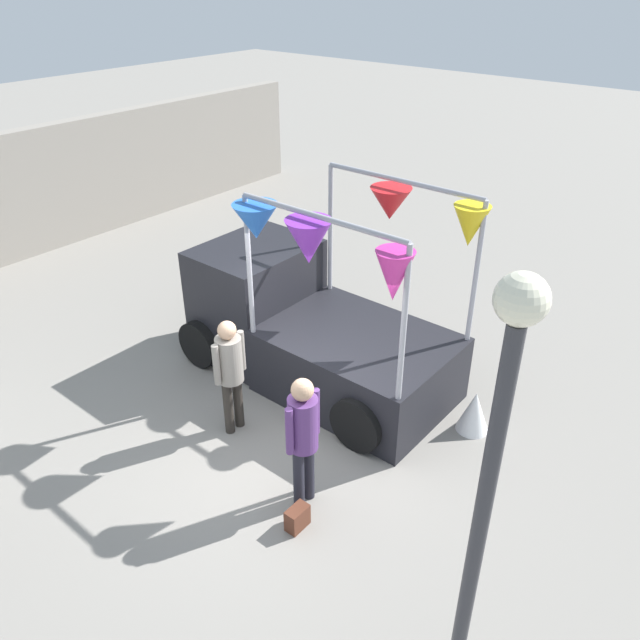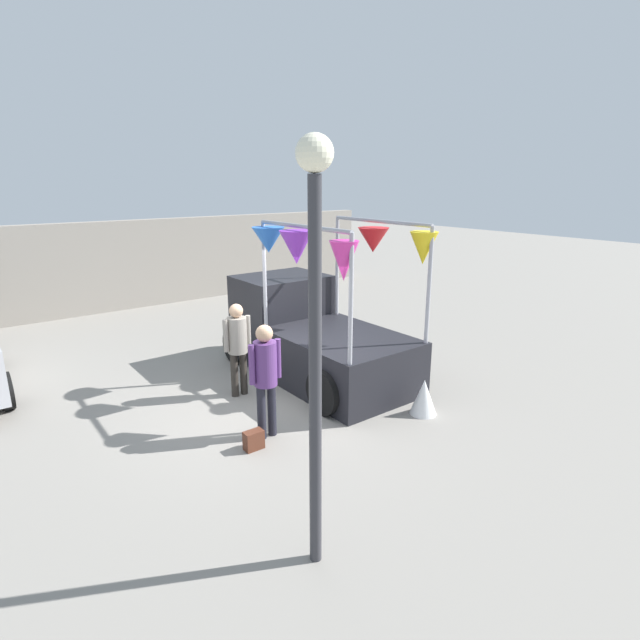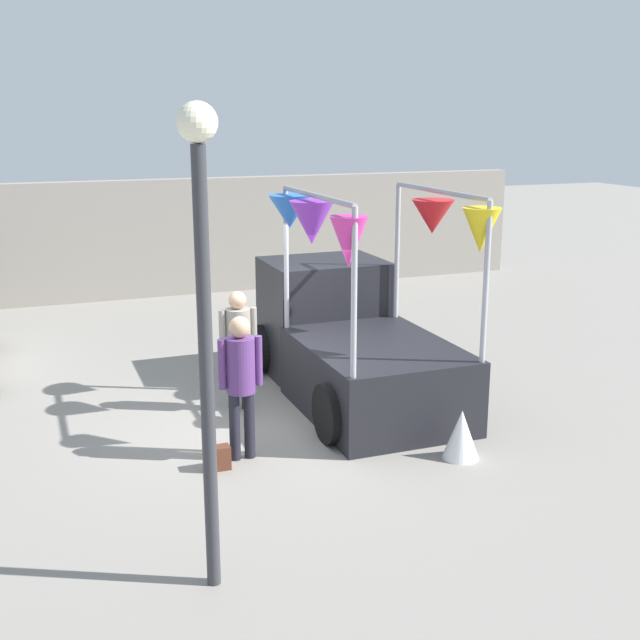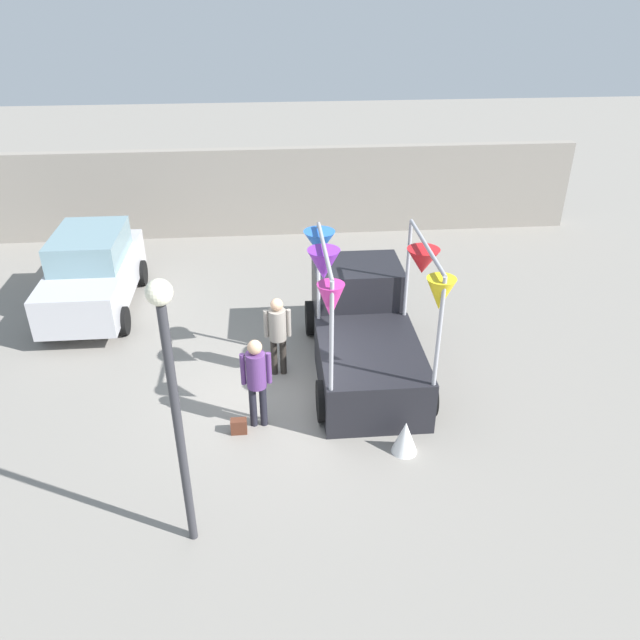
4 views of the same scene
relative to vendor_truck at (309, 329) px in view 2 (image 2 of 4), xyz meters
name	(u,v)px [view 2 (image 2 of 4)]	position (x,y,z in m)	size (l,w,h in m)	color
ground_plane	(267,407)	(-1.58, -0.93, -0.88)	(60.00, 60.00, 0.00)	gray
vendor_truck	(309,329)	(0.00, 0.00, 0.00)	(2.51, 4.08, 3.04)	black
person_customer	(265,370)	(-2.09, -1.79, 0.18)	(0.53, 0.34, 1.75)	black
person_vendor	(237,341)	(-1.69, -0.20, 0.13)	(0.53, 0.34, 1.68)	#2D2823
handbag	(254,440)	(-2.44, -1.99, -0.74)	(0.28, 0.16, 0.28)	#592D1E
street_lamp	(315,306)	(-3.03, -4.25, 1.77)	(0.32, 0.32, 4.09)	#333338
brick_boundary_wall	(114,266)	(-1.58, 7.48, 0.42)	(18.00, 0.36, 2.60)	gray
folded_kite_bundle_white	(424,397)	(0.34, -2.71, -0.58)	(0.44, 0.44, 0.60)	white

